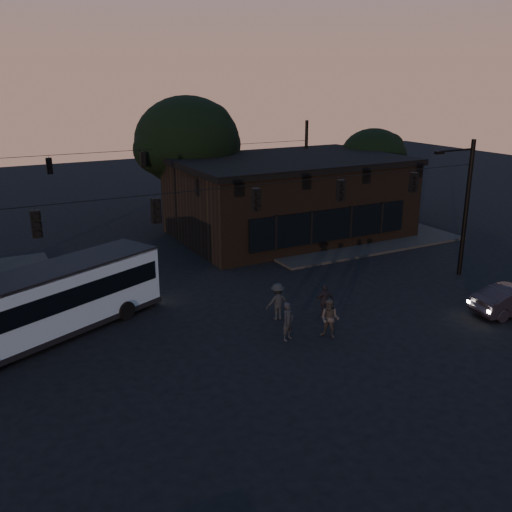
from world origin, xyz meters
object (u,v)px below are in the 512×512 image
building (289,196)px  pedestrian_a (288,321)px  pedestrian_b (330,319)px  pedestrian_c (325,301)px  pedestrian_d (277,302)px  bus (47,300)px

building → pedestrian_a: (-8.88, -14.59, -1.87)m
pedestrian_a → pedestrian_b: (1.66, -0.66, 0.03)m
pedestrian_c → pedestrian_b: bearing=73.7°
pedestrian_b → pedestrian_d: size_ratio=1.00×
bus → pedestrian_b: size_ratio=6.16×
building → pedestrian_b: 16.97m
bus → pedestrian_c: size_ratio=6.72×
bus → pedestrian_d: bearing=-42.6°
bus → pedestrian_b: bus is taller
pedestrian_b → pedestrian_c: (1.06, 1.90, -0.07)m
pedestrian_c → pedestrian_d: bearing=-8.9°
pedestrian_b → pedestrian_a: bearing=-146.9°
pedestrian_d → bus: bearing=-15.7°
pedestrian_a → bus: bearing=126.9°
bus → pedestrian_b: 11.92m
building → pedestrian_d: building is taller
bus → pedestrian_c: bus is taller
bus → pedestrian_c: (11.48, -3.83, -0.88)m
pedestrian_c → pedestrian_d: pedestrian_d is taller
building → bus: bearing=-151.6°
pedestrian_a → pedestrian_b: pedestrian_b is taller
bus → pedestrian_b: (10.42, -5.73, -0.81)m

